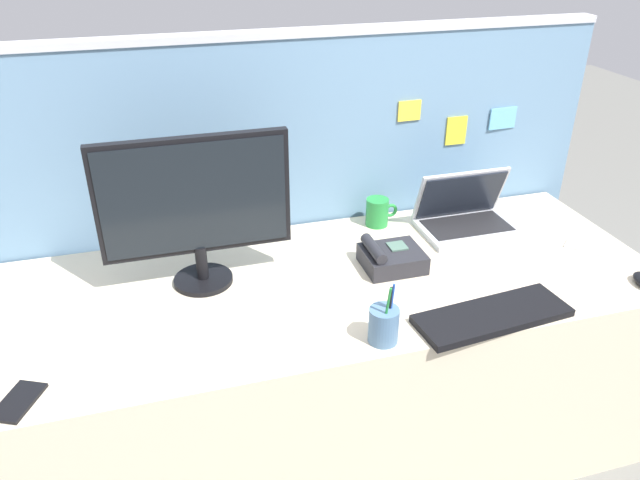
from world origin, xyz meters
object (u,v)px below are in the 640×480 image
coffee_mug (378,212)px  laptop (465,215)px  keyboard_main (492,316)px  cell_phone_black_slab (18,402)px  desk_phone (391,258)px  cell_phone_silver_slab (8,347)px  cell_phone_white_slab (587,248)px  pen_cup (384,325)px  desktop_monitor (195,203)px

coffee_mug → laptop: bearing=-20.8°
keyboard_main → cell_phone_black_slab: (-1.25, 0.01, -0.01)m
keyboard_main → coffee_mug: bearing=93.6°
desk_phone → cell_phone_silver_slab: 1.14m
coffee_mug → desk_phone: bearing=-102.9°
cell_phone_white_slab → coffee_mug: (-0.63, 0.38, 0.05)m
pen_cup → cell_phone_white_slab: pen_cup is taller
desk_phone → pen_cup: bearing=-114.8°
keyboard_main → cell_phone_white_slab: bearing=21.8°
desktop_monitor → cell_phone_silver_slab: 0.63m
desktop_monitor → desk_phone: (0.60, -0.09, -0.23)m
keyboard_main → cell_phone_white_slab: keyboard_main is taller
desktop_monitor → pen_cup: size_ratio=3.09×
cell_phone_black_slab → pen_cup: bearing=24.7°
cell_phone_white_slab → cell_phone_black_slab: 1.79m
pen_cup → coffee_mug: bearing=70.4°
pen_cup → cell_phone_silver_slab: (-0.97, 0.25, -0.05)m
laptop → keyboard_main: bearing=-109.7°
keyboard_main → cell_phone_silver_slab: (-1.30, 0.24, -0.01)m
laptop → desk_phone: laptop is taller
pen_cup → desktop_monitor: bearing=134.3°
pen_cup → cell_phone_black_slab: pen_cup is taller
keyboard_main → cell_phone_silver_slab: keyboard_main is taller
laptop → coffee_mug: size_ratio=2.84×
pen_cup → desk_phone: bearing=65.2°
coffee_mug → cell_phone_silver_slab: bearing=-161.3°
cell_phone_black_slab → coffee_mug: bearing=54.7°
pen_cup → cell_phone_silver_slab: bearing=165.8°
keyboard_main → coffee_mug: size_ratio=3.78×
pen_cup → cell_phone_black_slab: size_ratio=1.39×
cell_phone_black_slab → coffee_mug: size_ratio=1.10×
laptop → cell_phone_white_slab: 0.43m
cell_phone_white_slab → cell_phone_silver_slab: 1.83m
cell_phone_white_slab → cell_phone_silver_slab: bearing=141.1°
cell_phone_black_slab → desktop_monitor: bearing=67.0°
keyboard_main → cell_phone_black_slab: bearing=173.9°
laptop → keyboard_main: size_ratio=0.75×
keyboard_main → cell_phone_white_slab: 0.59m
cell_phone_white_slab → cell_phone_black_slab: (-1.77, -0.26, 0.00)m
cell_phone_silver_slab → coffee_mug: coffee_mug is taller
desktop_monitor → laptop: (0.96, 0.10, -0.21)m
desk_phone → cell_phone_silver_slab: bearing=-174.5°
desktop_monitor → pen_cup: (0.43, -0.44, -0.21)m
desktop_monitor → coffee_mug: 0.73m
cell_phone_white_slab → desktop_monitor: bearing=132.8°
laptop → cell_phone_black_slab: size_ratio=2.57×
desk_phone → coffee_mug: bearing=77.1°
cell_phone_silver_slab → cell_phone_black_slab: (0.05, -0.23, 0.00)m
laptop → desktop_monitor: bearing=-174.2°
pen_cup → cell_phone_white_slab: size_ratio=1.31×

